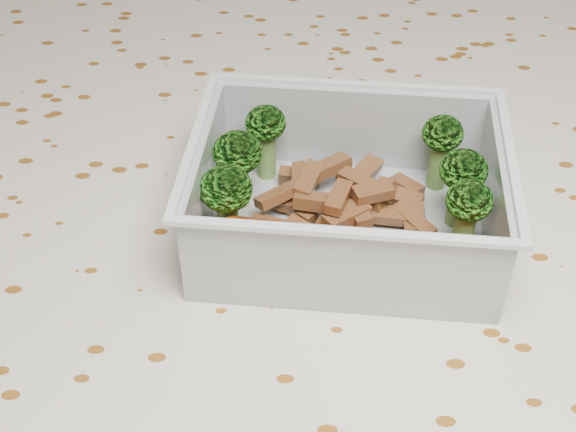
{
  "coord_description": "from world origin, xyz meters",
  "views": [
    {
      "loc": [
        -0.0,
        -0.34,
        1.08
      ],
      "look_at": [
        -0.01,
        0.0,
        0.78
      ],
      "focal_mm": 50.0,
      "sensor_mm": 36.0,
      "label": 1
    }
  ],
  "objects": [
    {
      "name": "lunch_container",
      "position": [
        0.03,
        0.02,
        0.78
      ],
      "size": [
        0.19,
        0.15,
        0.06
      ],
      "color": "silver",
      "rests_on": "tablecloth"
    },
    {
      "name": "tablecloth",
      "position": [
        0.0,
        0.0,
        0.72
      ],
      "size": [
        1.46,
        0.96,
        0.19
      ],
      "color": "beige",
      "rests_on": "dining_table"
    },
    {
      "name": "dining_table",
      "position": [
        0.0,
        0.0,
        0.67
      ],
      "size": [
        1.4,
        0.9,
        0.75
      ],
      "color": "brown",
      "rests_on": "ground"
    },
    {
      "name": "sausage",
      "position": [
        0.03,
        -0.02,
        0.78
      ],
      "size": [
        0.16,
        0.05,
        0.03
      ],
      "color": "#CA460E",
      "rests_on": "lunch_container"
    },
    {
      "name": "broccoli_florets",
      "position": [
        0.02,
        0.03,
        0.79
      ],
      "size": [
        0.16,
        0.1,
        0.05
      ],
      "color": "#608C3F",
      "rests_on": "lunch_container"
    },
    {
      "name": "meat_pile",
      "position": [
        0.03,
        0.03,
        0.77
      ],
      "size": [
        0.11,
        0.07,
        0.03
      ],
      "color": "brown",
      "rests_on": "lunch_container"
    }
  ]
}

